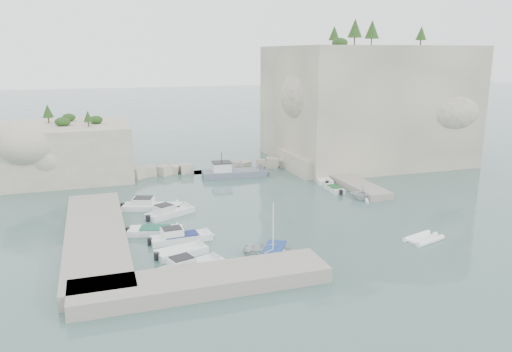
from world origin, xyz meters
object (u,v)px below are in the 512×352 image
object	(u,v)px
motorboat_c	(155,234)
rowboat	(273,256)
motorboat_e	(182,255)
inflatable_dinghy	(423,240)
motorboat_d	(181,241)
motorboat_f	(191,271)
tender_east_b	(334,191)
work_boat	(234,177)
tender_east_c	(322,181)
motorboat_a	(153,209)
tender_east_d	(317,176)
tender_east_a	(364,199)
motorboat_b	(170,215)

from	to	relation	value
motorboat_c	rowboat	size ratio (longest dim) A/B	1.11
motorboat_e	inflatable_dinghy	distance (m)	21.10
motorboat_d	inflatable_dinghy	size ratio (longest dim) A/B	1.56
motorboat_f	tender_east_b	world-z (taller)	motorboat_f
work_boat	motorboat_e	bearing A→B (deg)	-109.78
tender_east_c	motorboat_d	bearing A→B (deg)	138.20
motorboat_d	rowboat	distance (m)	8.62
motorboat_a	tender_east_d	world-z (taller)	tender_east_d
motorboat_d	tender_east_d	size ratio (longest dim) A/B	1.30
motorboat_d	rowboat	world-z (taller)	motorboat_d
motorboat_e	tender_east_a	xyz separation A→B (m)	(22.27, 9.26, 0.00)
tender_east_d	motorboat_e	bearing A→B (deg)	125.92
motorboat_b	motorboat_e	xyz separation A→B (m)	(-0.69, -10.44, 0.00)
motorboat_b	motorboat_c	distance (m)	5.32
rowboat	tender_east_b	distance (m)	21.03
tender_east_d	motorboat_f	bearing A→B (deg)	130.30
motorboat_f	tender_east_a	size ratio (longest dim) A/B	1.71
motorboat_e	tender_east_c	bearing A→B (deg)	26.84
work_boat	tender_east_b	bearing A→B (deg)	-43.47
motorboat_d	tender_east_d	world-z (taller)	tender_east_d
motorboat_e	motorboat_f	size ratio (longest dim) A/B	0.79
motorboat_b	inflatable_dinghy	world-z (taller)	motorboat_b
motorboat_d	tender_east_b	world-z (taller)	motorboat_d
motorboat_d	inflatable_dinghy	bearing A→B (deg)	-20.87
motorboat_c	inflatable_dinghy	bearing A→B (deg)	-6.30
motorboat_e	rowboat	xyz separation A→B (m)	(7.03, -2.58, 0.00)
motorboat_d	work_boat	world-z (taller)	work_boat
rowboat	tender_east_d	xyz separation A→B (m)	(14.85, 23.36, 0.00)
motorboat_b	motorboat_a	bearing A→B (deg)	91.83
motorboat_a	tender_east_d	bearing A→B (deg)	37.90
motorboat_d	motorboat_f	bearing A→B (deg)	-96.18
motorboat_a	motorboat_b	xyz separation A→B (m)	(1.47, -2.63, 0.00)
motorboat_c	inflatable_dinghy	size ratio (longest dim) A/B	1.41
motorboat_f	inflatable_dinghy	distance (m)	20.65
motorboat_d	inflatable_dinghy	distance (m)	21.33
motorboat_a	tender_east_b	bearing A→B (deg)	20.03
tender_east_b	tender_east_c	size ratio (longest dim) A/B	0.68
motorboat_b	tender_east_a	size ratio (longest dim) A/B	1.66
motorboat_e	tender_east_d	world-z (taller)	tender_east_d
motorboat_c	tender_east_c	size ratio (longest dim) A/B	0.94
motorboat_e	tender_east_b	world-z (taller)	same
motorboat_c	motorboat_f	xyz separation A→B (m)	(1.58, -8.84, 0.00)
motorboat_d	tender_east_d	distance (m)	27.75
motorboat_d	inflatable_dinghy	world-z (taller)	motorboat_d
rowboat	inflatable_dinghy	distance (m)	13.80
motorboat_e	tender_east_b	size ratio (longest dim) A/B	1.19
motorboat_c	motorboat_f	size ratio (longest dim) A/B	0.92
motorboat_c	tender_east_c	bearing A→B (deg)	45.37
tender_east_a	tender_east_d	xyz separation A→B (m)	(-0.39, 11.52, 0.00)
motorboat_b	tender_east_c	bearing A→B (deg)	-6.21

